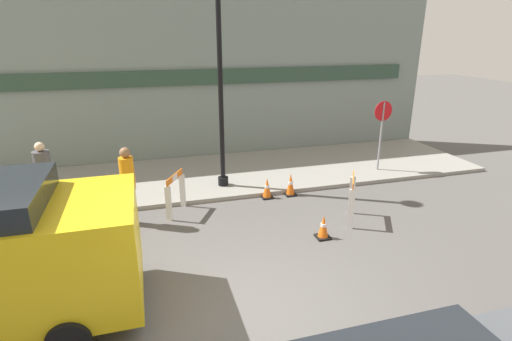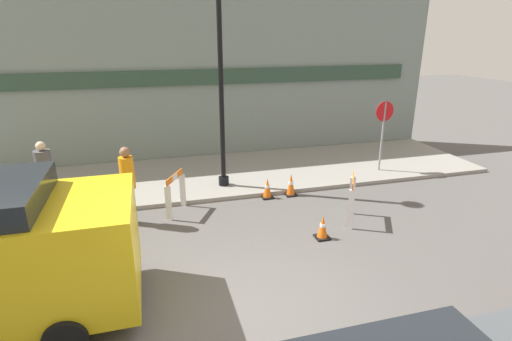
{
  "view_description": "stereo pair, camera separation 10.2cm",
  "coord_description": "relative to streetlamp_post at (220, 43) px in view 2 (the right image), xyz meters",
  "views": [
    {
      "loc": [
        -1.34,
        -5.01,
        4.23
      ],
      "look_at": [
        1.21,
        3.86,
        1.0
      ],
      "focal_mm": 28.0,
      "sensor_mm": 36.0,
      "label": 1
    },
    {
      "loc": [
        -1.24,
        -5.03,
        4.23
      ],
      "look_at": [
        1.21,
        3.86,
        1.0
      ],
      "focal_mm": 28.0,
      "sensor_mm": 36.0,
      "label": 2
    }
  ],
  "objects": [
    {
      "name": "storefront_facade",
      "position": [
        -0.68,
        3.08,
        -1.19
      ],
      "size": [
        18.0,
        0.22,
        5.5
      ],
      "color": "gray",
      "rests_on": "ground_plane"
    },
    {
      "name": "person_worker",
      "position": [
        -2.47,
        -1.58,
        -2.94
      ],
      "size": [
        0.36,
        0.36,
        1.84
      ],
      "rotation": [
        0.0,
        0.0,
        -0.14
      ],
      "color": "#33333D",
      "rests_on": "ground_plane"
    },
    {
      "name": "barricade_1",
      "position": [
        2.47,
        -2.81,
        -3.35
      ],
      "size": [
        0.55,
        0.83,
        1.1
      ],
      "rotation": [
        0.0,
        0.0,
        7.34
      ],
      "color": "white",
      "rests_on": "ground_plane"
    },
    {
      "name": "sidewalk_slab",
      "position": [
        -0.68,
        1.07,
        -3.89
      ],
      "size": [
        18.0,
        3.88,
        0.11
      ],
      "color": "gray",
      "rests_on": "ground_plane"
    },
    {
      "name": "traffic_cone_1",
      "position": [
        1.66,
        -0.97,
        -3.65
      ],
      "size": [
        0.3,
        0.3,
        0.62
      ],
      "color": "black",
      "rests_on": "ground_plane"
    },
    {
      "name": "traffic_cone_2",
      "position": [
        1.49,
        -3.4,
        -3.69
      ],
      "size": [
        0.3,
        0.3,
        0.53
      ],
      "color": "black",
      "rests_on": "ground_plane"
    },
    {
      "name": "stop_sign",
      "position": [
        4.94,
        -0.02,
        -2.39
      ],
      "size": [
        0.6,
        0.06,
        2.15
      ],
      "rotation": [
        0.0,
        0.0,
        3.18
      ],
      "color": "gray",
      "rests_on": "sidewalk_slab"
    },
    {
      "name": "traffic_cone_0",
      "position": [
        0.99,
        -0.97,
        -3.68
      ],
      "size": [
        0.3,
        0.3,
        0.56
      ],
      "color": "black",
      "rests_on": "ground_plane"
    },
    {
      "name": "streetlamp_post",
      "position": [
        0.0,
        0.0,
        0.0
      ],
      "size": [
        0.44,
        0.44,
        6.04
      ],
      "color": "black",
      "rests_on": "sidewalk_slab"
    },
    {
      "name": "barricade_0",
      "position": [
        -1.43,
        -1.26,
        -3.4
      ],
      "size": [
        0.55,
        0.86,
        1.01
      ],
      "rotation": [
        0.0,
        0.0,
        4.22
      ],
      "color": "white",
      "rests_on": "ground_plane"
    },
    {
      "name": "ground_plane",
      "position": [
        -0.68,
        -5.37,
        -3.95
      ],
      "size": [
        60.0,
        60.0,
        0.0
      ],
      "primitive_type": "plane",
      "color": "#565451"
    },
    {
      "name": "person_pedestrian",
      "position": [
        -4.41,
        -0.33,
        -2.95
      ],
      "size": [
        0.49,
        0.49,
        1.67
      ],
      "rotation": [
        0.0,
        0.0,
        2.79
      ],
      "color": "#33333D",
      "rests_on": "sidewalk_slab"
    }
  ]
}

